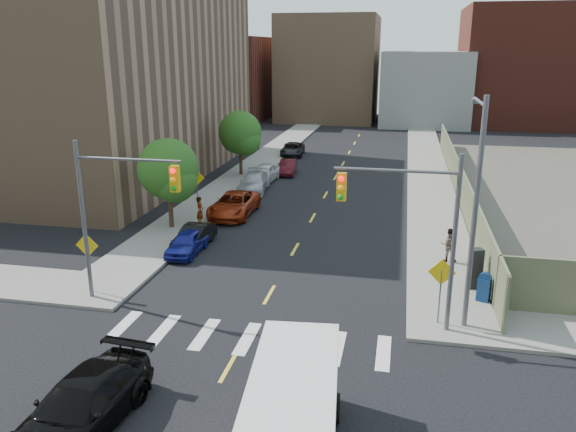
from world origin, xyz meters
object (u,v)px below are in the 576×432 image
at_px(parked_car_blue, 187,242).
at_px(black_sedan, 81,406).
at_px(parked_car_black, 194,237).
at_px(parked_car_grey, 293,149).
at_px(pedestrian_east, 449,245).
at_px(payphone, 475,268).
at_px(parked_car_red, 234,204).
at_px(parked_car_white, 264,173).
at_px(parked_car_silver, 254,183).
at_px(pedestrian_west, 200,212).
at_px(cargo_van, 294,412).
at_px(mailbox, 484,287).
at_px(parked_car_maroon, 288,167).

distance_m(parked_car_blue, black_sedan, 14.43).
relative_size(parked_car_black, black_sedan, 0.69).
relative_size(parked_car_grey, pedestrian_east, 2.67).
height_order(parked_car_black, pedestrian_east, pedestrian_east).
xyz_separation_m(parked_car_black, payphone, (14.45, -2.89, 0.47)).
xyz_separation_m(parked_car_red, parked_car_white, (-0.37, 9.67, -0.01)).
bearing_deg(parked_car_grey, parked_car_red, -93.44).
relative_size(parked_car_red, payphone, 2.89).
distance_m(parked_car_silver, parked_car_white, 3.27).
bearing_deg(parked_car_red, pedestrian_west, -110.96).
xyz_separation_m(parked_car_black, parked_car_grey, (0.00, 27.90, 0.04)).
bearing_deg(parked_car_red, cargo_van, -69.19).
distance_m(parked_car_blue, parked_car_grey, 28.91).
relative_size(payphone, pedestrian_east, 1.06).
bearing_deg(parked_car_silver, mailbox, -54.06).
bearing_deg(cargo_van, black_sedan, 175.44).
relative_size(parked_car_blue, parked_car_grey, 0.78).
xyz_separation_m(parked_car_blue, parked_car_grey, (0.00, 28.91, 0.03)).
height_order(parked_car_silver, black_sedan, black_sedan).
height_order(parked_car_silver, cargo_van, cargo_van).
height_order(parked_car_blue, cargo_van, cargo_van).
distance_m(parked_car_red, pedestrian_east, 14.47).
xyz_separation_m(parked_car_grey, pedestrian_west, (-0.80, -24.68, 0.43)).
height_order(parked_car_black, pedestrian_west, pedestrian_west).
xyz_separation_m(parked_car_white, parked_car_grey, (0.00, 11.94, -0.09)).
xyz_separation_m(parked_car_black, pedestrian_east, (13.53, 0.28, 0.41)).
bearing_deg(parked_car_grey, parked_car_blue, -94.43).
bearing_deg(mailbox, payphone, 122.07).
distance_m(parked_car_red, parked_car_maroon, 13.00).
relative_size(parked_car_white, black_sedan, 0.81).
xyz_separation_m(parked_car_silver, parked_car_maroon, (1.30, 6.57, -0.08)).
xyz_separation_m(mailbox, pedestrian_west, (-15.50, 7.47, 0.29)).
bearing_deg(parked_car_maroon, cargo_van, -83.50).
relative_size(parked_car_black, parked_car_silver, 0.76).
bearing_deg(cargo_van, parked_car_black, 113.79).
distance_m(parked_car_maroon, mailbox, 27.06).
xyz_separation_m(black_sedan, mailbox, (12.31, 10.99, -0.00)).
bearing_deg(black_sedan, mailbox, 47.06).
height_order(parked_car_blue, parked_car_grey, parked_car_grey).
relative_size(parked_car_red, pedestrian_west, 2.90).
xyz_separation_m(payphone, pedestrian_west, (-15.25, 6.10, -0.00)).
distance_m(parked_car_blue, cargo_van, 16.51).
bearing_deg(parked_car_silver, parked_car_black, -95.01).
relative_size(pedestrian_west, pedestrian_east, 1.06).
height_order(parked_car_silver, pedestrian_east, pedestrian_east).
xyz_separation_m(parked_car_blue, parked_car_silver, (0.00, 13.70, 0.09)).
bearing_deg(parked_car_blue, mailbox, -12.00).
relative_size(parked_car_black, pedestrian_east, 2.12).
bearing_deg(parked_car_maroon, parked_car_white, -116.91).
relative_size(parked_car_black, parked_car_white, 0.85).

